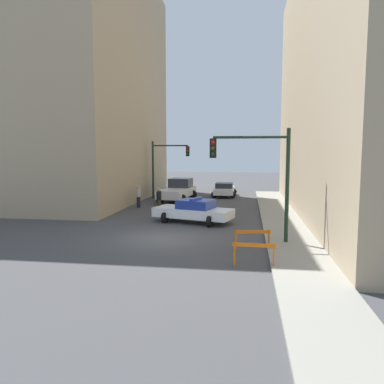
{
  "coord_description": "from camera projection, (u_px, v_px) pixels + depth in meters",
  "views": [
    {
      "loc": [
        4.09,
        -17.62,
        4.27
      ],
      "look_at": [
        0.72,
        5.11,
        1.78
      ],
      "focal_mm": 35.0,
      "sensor_mm": 36.0,
      "label": 1
    }
  ],
  "objects": [
    {
      "name": "parked_car_near",
      "position": [
        224.0,
        189.0,
        35.69
      ],
      "size": [
        2.28,
        4.3,
        1.31
      ],
      "rotation": [
        0.0,
        0.0,
        -0.0
      ],
      "color": "silver",
      "rests_on": "ground_plane"
    },
    {
      "name": "pedestrian_crossing",
      "position": [
        159.0,
        199.0,
        26.86
      ],
      "size": [
        0.48,
        0.48,
        1.66
      ],
      "rotation": [
        0.0,
        0.0,
        0.42
      ],
      "color": "#382D23",
      "rests_on": "ground_plane"
    },
    {
      "name": "barrier_mid",
      "position": [
        252.0,
        237.0,
        16.09
      ],
      "size": [
        1.58,
        0.46,
        0.9
      ],
      "rotation": [
        0.0,
        0.0,
        0.2
      ],
      "color": "orange",
      "rests_on": "ground_plane"
    },
    {
      "name": "police_car",
      "position": [
        194.0,
        211.0,
        22.48
      ],
      "size": [
        5.03,
        3.17,
        1.52
      ],
      "rotation": [
        0.0,
        0.0,
        1.28
      ],
      "color": "white",
      "rests_on": "ground_plane"
    },
    {
      "name": "sidewalk_right",
      "position": [
        292.0,
        242.0,
        17.47
      ],
      "size": [
        2.4,
        44.0,
        0.12
      ],
      "color": "gray",
      "rests_on": "ground_plane"
    },
    {
      "name": "pedestrian_corner",
      "position": [
        138.0,
        196.0,
        28.61
      ],
      "size": [
        0.51,
        0.51,
        1.66
      ],
      "rotation": [
        0.0,
        0.0,
        2.39
      ],
      "color": "black",
      "rests_on": "ground_plane"
    },
    {
      "name": "traffic_light_near",
      "position": [
        262.0,
        168.0,
        17.09
      ],
      "size": [
        3.64,
        0.35,
        5.2
      ],
      "color": "black",
      "rests_on": "sidewalk_right"
    },
    {
      "name": "traffic_light_far",
      "position": [
        165.0,
        161.0,
        33.7
      ],
      "size": [
        3.44,
        0.35,
        5.2
      ],
      "color": "black",
      "rests_on": "ground_plane"
    },
    {
      "name": "ground_plane",
      "position": [
        162.0,
        239.0,
        18.38
      ],
      "size": [
        120.0,
        120.0,
        0.0
      ],
      "primitive_type": "plane",
      "color": "#424244"
    },
    {
      "name": "building_corner_left",
      "position": [
        64.0,
        86.0,
        32.82
      ],
      "size": [
        14.0,
        20.0,
        20.02
      ],
      "color": "tan",
      "rests_on": "ground_plane"
    },
    {
      "name": "barrier_front",
      "position": [
        254.0,
        251.0,
        13.82
      ],
      "size": [
        1.6,
        0.23,
        0.9
      ],
      "rotation": [
        0.0,
        0.0,
        -0.05
      ],
      "color": "orange",
      "rests_on": "ground_plane"
    },
    {
      "name": "white_truck",
      "position": [
        178.0,
        190.0,
        32.6
      ],
      "size": [
        3.05,
        5.6,
        1.9
      ],
      "rotation": [
        0.0,
        0.0,
        -0.12
      ],
      "color": "silver",
      "rests_on": "ground_plane"
    }
  ]
}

